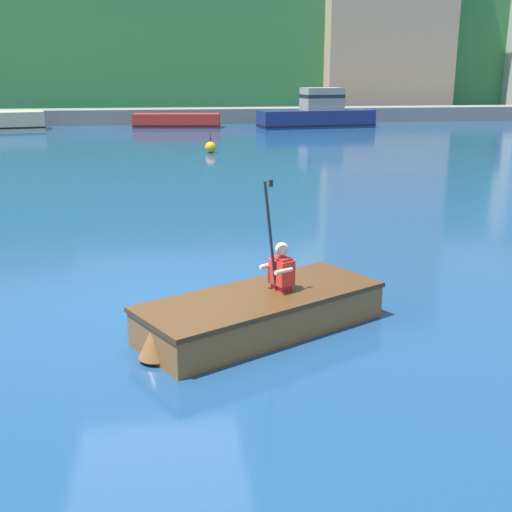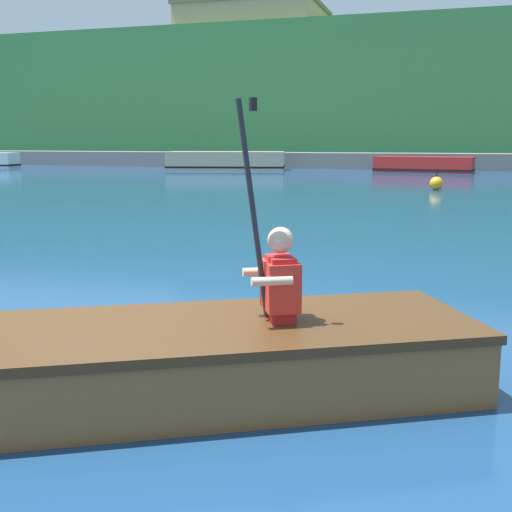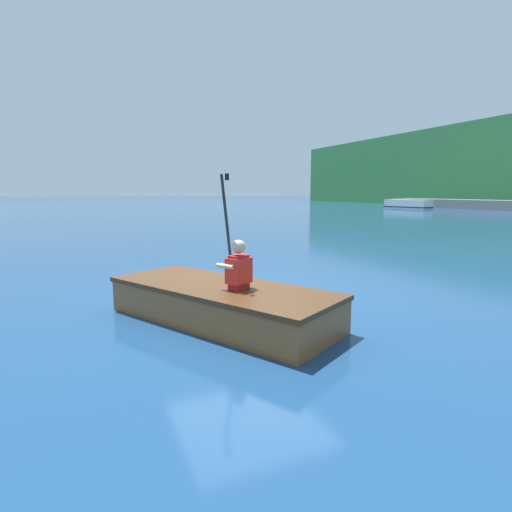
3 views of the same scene
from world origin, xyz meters
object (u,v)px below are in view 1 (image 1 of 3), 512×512
at_px(rowboat_foreground, 259,311).
at_px(channel_buoy, 210,147).
at_px(moored_boat_dock_west_end, 318,114).
at_px(moored_boat_dock_center_near, 177,121).
at_px(person_paddler, 281,268).

distance_m(rowboat_foreground, channel_buoy, 18.40).
xyz_separation_m(moored_boat_dock_west_end, channel_buoy, (-7.04, -10.99, -0.55)).
bearing_deg(moored_boat_dock_center_near, person_paddler, -89.16).
relative_size(moored_boat_dock_west_end, person_paddler, 4.85).
xyz_separation_m(moored_boat_dock_west_end, person_paddler, (-7.57, -29.20, -0.01)).
height_order(moored_boat_dock_center_near, person_paddler, person_paddler).
distance_m(person_paddler, channel_buoy, 18.23).
bearing_deg(channel_buoy, moored_boat_dock_center_near, 94.56).
bearing_deg(channel_buoy, moored_boat_dock_west_end, 57.35).
bearing_deg(rowboat_foreground, channel_buoy, 87.39).
xyz_separation_m(moored_boat_dock_center_near, rowboat_foreground, (0.14, -30.63, -0.10)).
distance_m(moored_boat_dock_west_end, rowboat_foreground, 30.41).
bearing_deg(moored_boat_dock_center_near, rowboat_foreground, -89.74).
bearing_deg(moored_boat_dock_west_end, moored_boat_dock_center_near, 171.07).
relative_size(moored_boat_dock_center_near, channel_buoy, 7.11).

